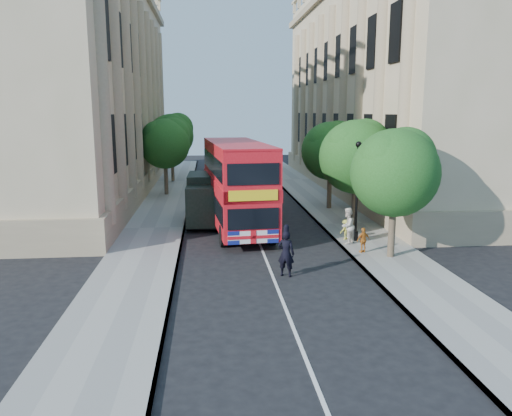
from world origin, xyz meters
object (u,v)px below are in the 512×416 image
object	(u,v)px
police_constable	(286,254)
woman_pedestrian	(347,226)
lamp_post	(357,195)
box_van	(206,201)
double_decker_bus	(237,183)

from	to	relation	value
police_constable	woman_pedestrian	xyz separation A→B (m)	(3.85, 4.43, 0.07)
lamp_post	police_constable	distance (m)	6.87
lamp_post	woman_pedestrian	xyz separation A→B (m)	(-0.60, -0.57, -1.46)
police_constable	woman_pedestrian	bearing A→B (deg)	-106.43
lamp_post	box_van	distance (m)	9.36
double_decker_bus	woman_pedestrian	xyz separation A→B (m)	(5.36, -4.27, -1.69)
lamp_post	box_van	world-z (taller)	lamp_post
box_van	double_decker_bus	bearing A→B (deg)	-36.84
lamp_post	woman_pedestrian	size ratio (longest dim) A/B	2.78
box_van	police_constable	world-z (taller)	box_van
box_van	woman_pedestrian	size ratio (longest dim) A/B	2.85
box_van	police_constable	xyz separation A→B (m)	(3.31, -10.12, -0.49)
double_decker_bus	police_constable	world-z (taller)	double_decker_bus
lamp_post	double_decker_bus	world-z (taller)	lamp_post
double_decker_bus	police_constable	bearing A→B (deg)	-85.12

